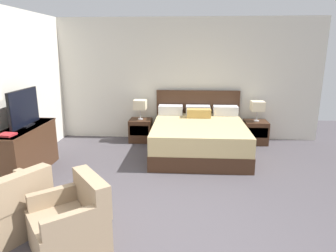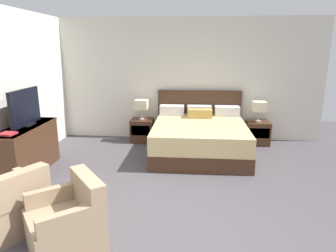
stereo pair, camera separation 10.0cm
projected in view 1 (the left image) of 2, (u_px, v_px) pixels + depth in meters
ground_plane at (159, 246)px, 3.19m from camera, size 11.95×11.95×0.00m
wall_back at (175, 80)px, 6.72m from camera, size 6.43×0.06×2.70m
bed at (199, 136)px, 5.95m from camera, size 1.86×2.03×1.13m
nightstand_left at (141, 130)px, 6.74m from camera, size 0.48×0.46×0.50m
nightstand_right at (256, 132)px, 6.58m from camera, size 0.48×0.46×0.50m
table_lamp_left at (140, 105)px, 6.59m from camera, size 0.27×0.27×0.44m
table_lamp_right at (258, 106)px, 6.43m from camera, size 0.27×0.27×0.44m
dresser at (26, 150)px, 4.94m from camera, size 0.46×1.40×0.80m
tv at (24, 109)px, 4.84m from camera, size 0.18×0.85×0.61m
book_red_cover at (7, 135)px, 4.37m from camera, size 0.24×0.21×0.03m
armchair_by_window at (13, 208)px, 3.38m from camera, size 0.93×0.93×0.76m
armchair_companion at (72, 224)px, 3.08m from camera, size 0.96×0.96×0.76m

